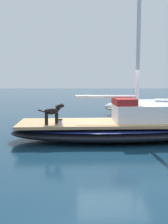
% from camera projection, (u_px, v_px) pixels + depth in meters
% --- Properties ---
extents(ground_plane, '(120.00, 120.00, 0.00)m').
position_uv_depth(ground_plane, '(112.00, 140.00, 9.86)').
color(ground_plane, '#143347').
extents(sailboat_main, '(2.75, 7.32, 0.66)m').
position_uv_depth(sailboat_main, '(112.00, 131.00, 9.82)').
color(sailboat_main, black).
rests_on(sailboat_main, ground).
extents(mast_main, '(0.14, 2.27, 6.07)m').
position_uv_depth(mast_main, '(133.00, 45.00, 9.51)').
color(mast_main, silver).
rests_on(mast_main, sailboat_main).
extents(cabin_house, '(1.47, 2.26, 0.84)m').
position_uv_depth(cabin_house, '(143.00, 112.00, 9.80)').
color(cabin_house, silver).
rests_on(cabin_house, sailboat_main).
extents(dog_black, '(0.48, 0.88, 0.70)m').
position_uv_depth(dog_black, '(53.00, 112.00, 9.15)').
color(dog_black, black).
rests_on(dog_black, sailboat_main).
extents(deck_winch, '(0.16, 0.16, 0.21)m').
position_uv_depth(deck_winch, '(60.00, 122.00, 8.97)').
color(deck_winch, '#B7B7BC').
rests_on(deck_winch, sailboat_main).
extents(moored_boat_port_side, '(4.68, 7.70, 7.81)m').
position_uv_depth(moored_boat_port_side, '(165.00, 107.00, 15.97)').
color(moored_boat_port_side, '#B2B7C1').
rests_on(moored_boat_port_side, ground).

